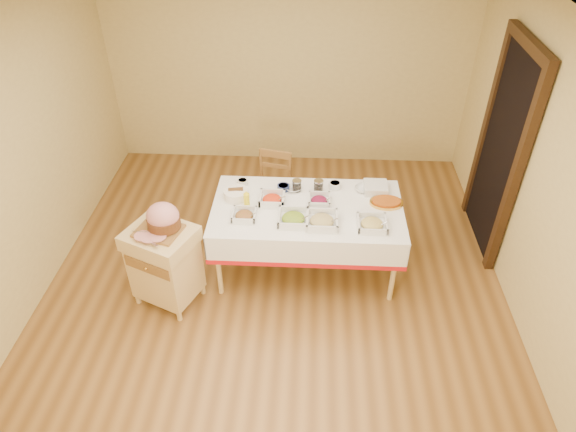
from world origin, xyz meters
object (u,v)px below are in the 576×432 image
object	(u,v)px
preserve_jar_left	(297,186)
mustard_bottle	(247,199)
bread_basket	(236,194)
dining_chair	(272,189)
preserve_jar_right	(318,186)
brass_platter	(386,202)
ham_on_board	(162,219)
dining_table	(307,221)
plate_stack	(375,188)
butcher_cart	(165,262)

from	to	relation	value
preserve_jar_left	mustard_bottle	size ratio (longest dim) A/B	0.67
preserve_jar_left	bread_basket	world-z (taller)	preserve_jar_left
dining_chair	preserve_jar_right	bearing A→B (deg)	-43.02
mustard_bottle	brass_platter	size ratio (longest dim) A/B	0.55
ham_on_board	dining_chair	bearing A→B (deg)	55.12
ham_on_board	preserve_jar_right	world-z (taller)	ham_on_board
dining_table	mustard_bottle	world-z (taller)	mustard_bottle
dining_chair	bread_basket	distance (m)	0.78
dining_table	dining_chair	bearing A→B (deg)	118.03
preserve_jar_right	bread_basket	bearing A→B (deg)	-168.78
dining_chair	brass_platter	distance (m)	1.36
mustard_bottle	plate_stack	size ratio (longest dim) A/B	0.78
ham_on_board	mustard_bottle	xyz separation A→B (m)	(0.68, 0.47, -0.09)
preserve_jar_right	mustard_bottle	size ratio (longest dim) A/B	0.69
butcher_cart	brass_platter	bearing A→B (deg)	16.55
butcher_cart	plate_stack	bearing A→B (deg)	22.67
dining_chair	preserve_jar_left	size ratio (longest dim) A/B	7.35
brass_platter	butcher_cart	bearing A→B (deg)	-163.45
butcher_cart	plate_stack	xyz separation A→B (m)	(1.96, 0.82, 0.34)
preserve_jar_right	preserve_jar_left	bearing A→B (deg)	-179.61
mustard_bottle	plate_stack	world-z (taller)	mustard_bottle
butcher_cart	mustard_bottle	xyz separation A→B (m)	(0.72, 0.50, 0.37)
dining_chair	brass_platter	size ratio (longest dim) A/B	2.68
plate_stack	brass_platter	world-z (taller)	plate_stack
mustard_bottle	bread_basket	size ratio (longest dim) A/B	0.74
brass_platter	preserve_jar_right	bearing A→B (deg)	164.03
bread_basket	ham_on_board	bearing A→B (deg)	-132.52
butcher_cart	preserve_jar_left	world-z (taller)	preserve_jar_left
ham_on_board	preserve_jar_right	xyz separation A→B (m)	(1.35, 0.76, -0.12)
bread_basket	butcher_cart	bearing A→B (deg)	-133.08
dining_table	brass_platter	world-z (taller)	brass_platter
dining_table	bread_basket	size ratio (longest dim) A/B	7.58
dining_table	dining_chair	world-z (taller)	dining_chair
mustard_bottle	bread_basket	bearing A→B (deg)	131.92
dining_table	bread_basket	distance (m)	0.74
dining_table	ham_on_board	world-z (taller)	ham_on_board
preserve_jar_left	brass_platter	distance (m)	0.89
butcher_cart	mustard_bottle	bearing A→B (deg)	34.95
preserve_jar_right	dining_table	bearing A→B (deg)	-110.00
dining_table	plate_stack	bearing A→B (deg)	24.44
preserve_jar_right	ham_on_board	bearing A→B (deg)	-150.60
mustard_bottle	plate_stack	xyz separation A→B (m)	(1.24, 0.32, -0.04)
ham_on_board	bread_basket	size ratio (longest dim) A/B	1.70
preserve_jar_right	plate_stack	bearing A→B (deg)	2.36
preserve_jar_left	brass_platter	xyz separation A→B (m)	(0.87, -0.19, -0.03)
preserve_jar_left	butcher_cart	bearing A→B (deg)	-146.10
dining_table	preserve_jar_right	world-z (taller)	preserve_jar_right
dining_chair	ham_on_board	xyz separation A→B (m)	(-0.86, -1.23, 0.49)
bread_basket	brass_platter	bearing A→B (deg)	-1.11
dining_table	preserve_jar_left	distance (m)	0.37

